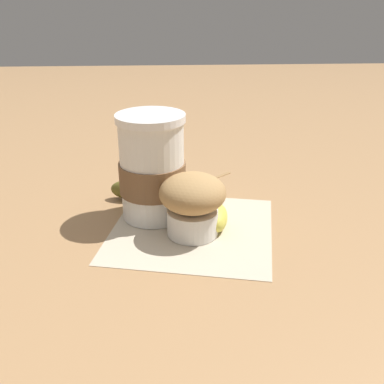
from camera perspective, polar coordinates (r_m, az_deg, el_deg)
ground_plane at (r=0.62m, az=0.00°, el=-4.76°), size 3.00×3.00×0.00m
paper_napkin at (r=0.62m, az=0.00°, el=-4.70°), size 0.26×0.26×0.00m
coffee_cup at (r=0.63m, az=-5.07°, el=2.92°), size 0.09×0.09×0.15m
muffin at (r=0.59m, az=-0.34°, el=-1.23°), size 0.09×0.09×0.08m
banana at (r=0.67m, az=-1.69°, el=-0.94°), size 0.18×0.16×0.03m
wooden_stirrer at (r=0.78m, az=2.05°, el=1.50°), size 0.09×0.08×0.00m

